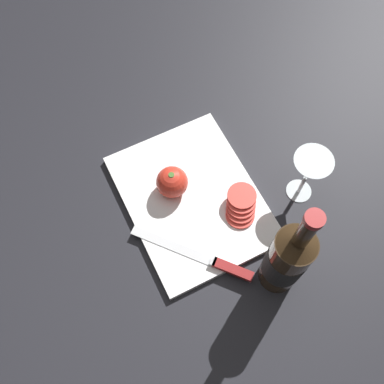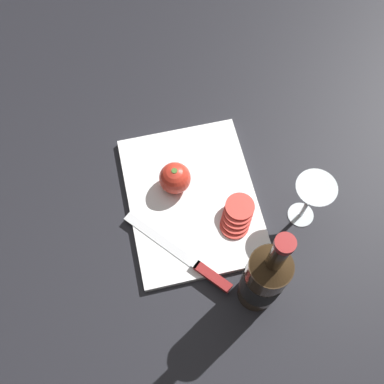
{
  "view_description": "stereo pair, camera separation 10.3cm",
  "coord_description": "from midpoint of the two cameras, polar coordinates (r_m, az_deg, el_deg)",
  "views": [
    {
      "loc": [
        0.47,
        -0.15,
        0.98
      ],
      "look_at": [
        0.09,
        0.04,
        0.05
      ],
      "focal_mm": 42.0,
      "sensor_mm": 36.0,
      "label": 1
    },
    {
      "loc": [
        0.51,
        -0.06,
        0.98
      ],
      "look_at": [
        0.09,
        0.04,
        0.05
      ],
      "focal_mm": 42.0,
      "sensor_mm": 36.0,
      "label": 2
    }
  ],
  "objects": [
    {
      "name": "wine_glass",
      "position": [
        1.01,
        17.8,
        -0.82
      ],
      "size": [
        0.09,
        0.09,
        0.15
      ],
      "color": "silver",
      "rests_on": "ground_plane"
    },
    {
      "name": "knife",
      "position": [
        1.0,
        3.93,
        -9.86
      ],
      "size": [
        0.23,
        0.21,
        0.01
      ],
      "rotation": [
        0.0,
        0.0,
        3.85
      ],
      "color": "silver",
      "rests_on": "cutting_board"
    },
    {
      "name": "ground_plane",
      "position": [
        1.1,
        -0.3,
        2.23
      ],
      "size": [
        3.0,
        3.0,
        0.0
      ],
      "primitive_type": "plane",
      "color": "black"
    },
    {
      "name": "cutting_board",
      "position": [
        1.07,
        2.75,
        -1.17
      ],
      "size": [
        0.38,
        0.3,
        0.02
      ],
      "color": "white",
      "rests_on": "ground_plane"
    },
    {
      "name": "wine_bottle",
      "position": [
        0.91,
        12.37,
        -11.13
      ],
      "size": [
        0.08,
        0.08,
        0.35
      ],
      "color": "#332314",
      "rests_on": "ground_plane"
    },
    {
      "name": "whole_tomato",
      "position": [
        1.04,
        0.64,
        1.48
      ],
      "size": [
        0.07,
        0.07,
        0.08
      ],
      "color": "red",
      "rests_on": "cutting_board"
    },
    {
      "name": "tomato_slice_stack_near",
      "position": [
        1.03,
        8.6,
        -3.34
      ],
      "size": [
        0.1,
        0.09,
        0.03
      ],
      "color": "#D63D33",
      "rests_on": "cutting_board"
    }
  ]
}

